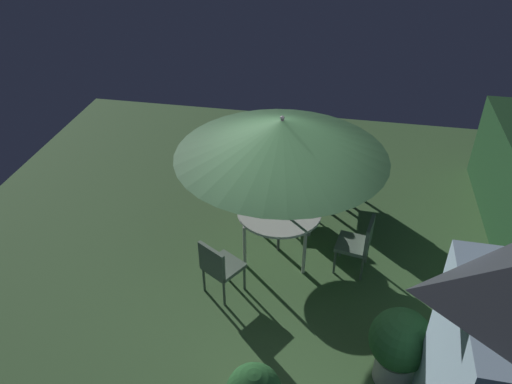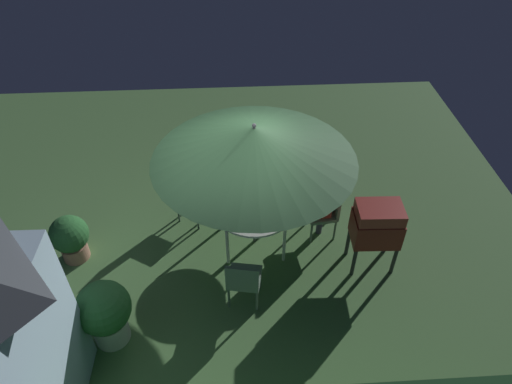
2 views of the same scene
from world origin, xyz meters
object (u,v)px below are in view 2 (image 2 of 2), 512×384
object	(u,v)px
person_in_red	(323,198)
patio_umbrella	(254,144)
patio_table	(254,210)
chair_near_shed	(326,209)
potted_plant_by_shed	(70,237)
chair_far_side	(189,194)
bbq_grill	(377,225)
chair_toward_hedge	(244,279)
potted_plant_by_grill	(105,312)

from	to	relation	value
person_in_red	patio_umbrella	bearing A→B (deg)	7.04
patio_table	person_in_red	distance (m)	1.11
chair_near_shed	potted_plant_by_shed	bearing A→B (deg)	4.42
chair_far_side	person_in_red	world-z (taller)	person_in_red
bbq_grill	chair_toward_hedge	xyz separation A→B (m)	(2.00, 0.62, -0.33)
patio_umbrella	person_in_red	distance (m)	1.63
patio_umbrella	chair_far_side	distance (m)	1.93
potted_plant_by_shed	person_in_red	distance (m)	4.00
patio_umbrella	potted_plant_by_grill	size ratio (longest dim) A/B	2.86
patio_table	patio_umbrella	distance (m)	1.27
patio_umbrella	bbq_grill	world-z (taller)	patio_umbrella
patio_umbrella	potted_plant_by_shed	distance (m)	3.26
person_in_red	patio_table	bearing A→B (deg)	7.04
chair_near_shed	chair_toward_hedge	distance (m)	1.95
chair_toward_hedge	potted_plant_by_grill	world-z (taller)	potted_plant_by_grill
potted_plant_by_shed	person_in_red	bearing A→B (deg)	-175.64
chair_toward_hedge	potted_plant_by_grill	xyz separation A→B (m)	(1.82, 0.48, 0.07)
patio_table	chair_near_shed	size ratio (longest dim) A/B	1.40
potted_plant_by_shed	chair_toward_hedge	bearing A→B (deg)	158.75
potted_plant_by_grill	person_in_red	size ratio (longest dim) A/B	0.82
patio_umbrella	bbq_grill	distance (m)	2.18
patio_table	chair_far_side	world-z (taller)	chair_far_side
chair_near_shed	chair_far_side	bearing A→B (deg)	-12.81
chair_far_side	chair_toward_hedge	xyz separation A→B (m)	(-0.86, 1.86, 0.00)
bbq_grill	potted_plant_by_grill	bearing A→B (deg)	16.06
patio_table	person_in_red	xyz separation A→B (m)	(-1.10, -0.14, 0.08)
potted_plant_by_shed	potted_plant_by_grill	world-z (taller)	potted_plant_by_grill
bbq_grill	potted_plant_by_grill	size ratio (longest dim) A/B	1.16
patio_table	potted_plant_by_shed	distance (m)	2.89
chair_toward_hedge	person_in_red	size ratio (longest dim) A/B	0.71
patio_table	bbq_grill	bearing A→B (deg)	161.98
bbq_grill	chair_near_shed	bearing A→B (deg)	-50.85
person_in_red	chair_far_side	bearing A→B (deg)	-13.56
chair_far_side	person_in_red	xyz separation A→B (m)	(-2.18, 0.53, 0.26)
bbq_grill	chair_toward_hedge	distance (m)	2.12
patio_umbrella	potted_plant_by_grill	xyz separation A→B (m)	(2.04, 1.68, -1.39)
chair_near_shed	potted_plant_by_grill	size ratio (longest dim) A/B	0.87
patio_table	potted_plant_by_shed	bearing A→B (deg)	3.33
potted_plant_by_shed	person_in_red	xyz separation A→B (m)	(-3.98, -0.30, 0.33)
bbq_grill	chair_toward_hedge	size ratio (longest dim) A/B	1.33
bbq_grill	person_in_red	xyz separation A→B (m)	(0.68, -0.71, -0.06)
patio_umbrella	potted_plant_by_shed	size ratio (longest dim) A/B	3.61
person_in_red	potted_plant_by_shed	bearing A→B (deg)	4.36
potted_plant_by_grill	patio_umbrella	bearing A→B (deg)	-140.53
chair_far_side	potted_plant_by_shed	size ratio (longest dim) A/B	1.10
person_in_red	chair_toward_hedge	bearing A→B (deg)	45.32
bbq_grill	potted_plant_by_shed	world-z (taller)	bbq_grill
chair_toward_hedge	bbq_grill	bearing A→B (deg)	-162.70
bbq_grill	person_in_red	size ratio (longest dim) A/B	0.95
patio_table	chair_toward_hedge	xyz separation A→B (m)	(0.22, 1.20, -0.18)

